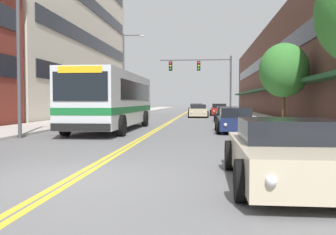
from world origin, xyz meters
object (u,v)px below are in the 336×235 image
object	(u,v)px
car_white_parked_left_mid	(131,112)
car_red_parked_right_end	(219,110)
car_champagne_parked_right_foreground	(286,153)
street_lamp_left_far	(126,68)
car_navy_parked_right_mid	(235,121)
street_tree_right_mid	(284,70)
car_black_parked_right_far	(227,115)
car_beige_moving_lead	(199,111)
street_lamp_left_near	(28,35)
car_dark_grey_moving_second	(196,108)
traffic_signal_mast	(205,73)
city_bus	(113,99)

from	to	relation	value
car_white_parked_left_mid	car_red_parked_right_end	size ratio (longest dim) A/B	1.00
car_champagne_parked_right_foreground	street_lamp_left_far	bearing A→B (deg)	107.87
car_navy_parked_right_mid	street_tree_right_mid	bearing A→B (deg)	56.51
car_black_parked_right_far	car_red_parked_right_end	size ratio (longest dim) A/B	0.94
car_beige_moving_lead	street_lamp_left_far	distance (m)	8.36
car_black_parked_right_far	street_tree_right_mid	size ratio (longest dim) A/B	0.84
car_champagne_parked_right_foreground	street_lamp_left_near	size ratio (longest dim) A/B	0.64
car_dark_grey_moving_second	street_lamp_left_near	size ratio (longest dim) A/B	0.60
car_beige_moving_lead	street_lamp_left_near	bearing A→B (deg)	-107.27
car_red_parked_right_end	street_lamp_left_near	distance (m)	29.17
car_dark_grey_moving_second	traffic_signal_mast	xyz separation A→B (m)	(1.23, -16.10, 3.77)
street_lamp_left_far	street_lamp_left_near	bearing A→B (deg)	-89.62
city_bus	car_beige_moving_lead	distance (m)	17.84
city_bus	car_champagne_parked_right_foreground	distance (m)	14.75
traffic_signal_mast	street_lamp_left_near	size ratio (longest dim) A/B	0.96
car_red_parked_right_end	street_lamp_left_far	world-z (taller)	street_lamp_left_far
city_bus	car_beige_moving_lead	xyz separation A→B (m)	(4.47, 17.23, -1.15)
car_black_parked_right_far	street_lamp_left_near	xyz separation A→B (m)	(-9.31, -14.17, 3.91)
car_navy_parked_right_mid	car_red_parked_right_end	distance (m)	23.22
city_bus	car_black_parked_right_far	bearing A→B (deg)	53.10
car_white_parked_left_mid	street_lamp_left_far	world-z (taller)	street_lamp_left_far
car_champagne_parked_right_foreground	car_beige_moving_lead	size ratio (longest dim) A/B	0.99
car_white_parked_left_mid	car_red_parked_right_end	distance (m)	11.79
car_red_parked_right_end	traffic_signal_mast	world-z (taller)	traffic_signal_mast
car_dark_grey_moving_second	car_black_parked_right_far	bearing A→B (deg)	-82.91
street_lamp_left_far	traffic_signal_mast	bearing A→B (deg)	7.44
car_navy_parked_right_mid	car_red_parked_right_end	xyz separation A→B (m)	(-0.01, 23.22, 0.03)
city_bus	car_white_parked_left_mid	size ratio (longest dim) A/B	2.33
city_bus	car_black_parked_right_far	world-z (taller)	city_bus
car_white_parked_left_mid	car_navy_parked_right_mid	size ratio (longest dim) A/B	1.11
city_bus	street_lamp_left_far	xyz separation A→B (m)	(-2.60, 15.81, 3.09)
street_lamp_left_far	street_tree_right_mid	size ratio (longest dim) A/B	1.57
car_navy_parked_right_mid	car_black_parked_right_far	distance (m)	9.96
car_red_parked_right_end	street_lamp_left_near	bearing A→B (deg)	-108.47
street_lamp_left_near	street_tree_right_mid	size ratio (longest dim) A/B	1.40
car_navy_parked_right_mid	car_red_parked_right_end	size ratio (longest dim) A/B	0.91
car_champagne_parked_right_foreground	street_lamp_left_far	xyz separation A→B (m)	(-9.31, 28.89, 4.25)
car_champagne_parked_right_foreground	car_red_parked_right_end	size ratio (longest dim) A/B	1.00
car_navy_parked_right_mid	car_black_parked_right_far	size ratio (longest dim) A/B	0.97
car_red_parked_right_end	street_lamp_left_near	size ratio (longest dim) A/B	0.64
traffic_signal_mast	car_navy_parked_right_mid	bearing A→B (deg)	-84.86
car_navy_parked_right_mid	car_dark_grey_moving_second	xyz separation A→B (m)	(-2.82, 33.76, 0.00)
car_red_parked_right_end	car_dark_grey_moving_second	xyz separation A→B (m)	(-2.81, 10.54, -0.03)
car_white_parked_left_mid	traffic_signal_mast	size ratio (longest dim) A/B	0.66
street_tree_right_mid	car_beige_moving_lead	bearing A→B (deg)	114.19
city_bus	street_lamp_left_near	bearing A→B (deg)	-115.95
car_red_parked_right_end	street_lamp_left_far	size ratio (longest dim) A/B	0.57
car_black_parked_right_far	street_lamp_left_near	distance (m)	17.40
car_black_parked_right_far	car_dark_grey_moving_second	xyz separation A→B (m)	(-2.96, 23.80, 0.03)
car_navy_parked_right_mid	car_dark_grey_moving_second	size ratio (longest dim) A/B	0.96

